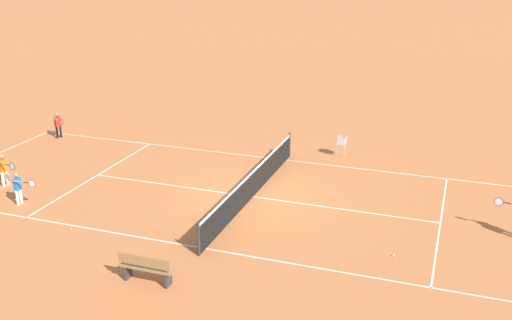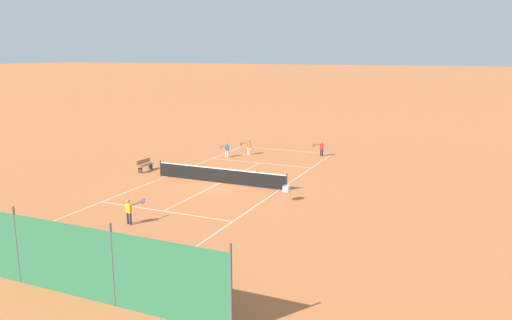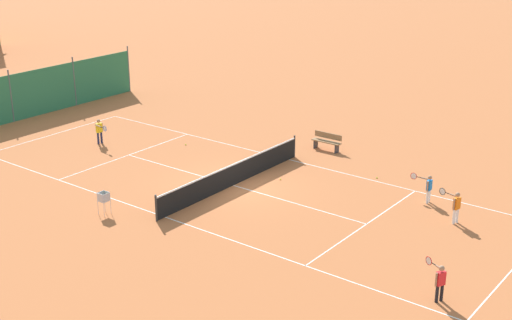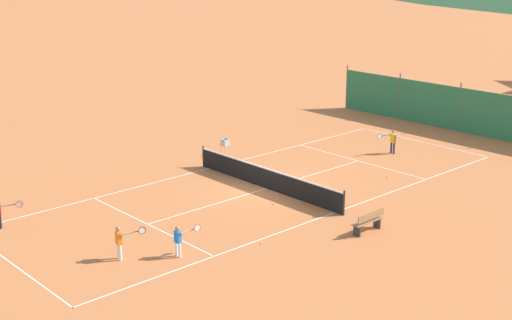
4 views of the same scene
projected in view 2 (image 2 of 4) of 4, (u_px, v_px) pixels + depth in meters
The scene contains 13 objects.
ground_plane at pixel (220, 183), 32.04m from camera, with size 600.00×600.00×0.00m, color #BC6638.
court_line_markings at pixel (220, 183), 32.04m from camera, with size 8.25×23.85×0.01m.
tennis_net at pixel (220, 175), 31.94m from camera, with size 9.18×0.08×1.06m.
windscreen_fence_far at pixel (17, 249), 17.92m from camera, with size 17.28×0.08×2.90m.
player_far_baseline at pixel (321, 147), 40.12m from camera, with size 0.75×0.88×1.20m.
player_near_service at pixel (249, 146), 40.70m from camera, with size 0.60×0.98×1.23m.
player_near_baseline at pixel (130, 210), 24.19m from camera, with size 0.54×1.02×1.26m.
player_far_service at pixel (226, 149), 39.71m from camera, with size 0.39×0.98×1.15m.
tennis_ball_service_box at pixel (134, 199), 28.42m from camera, with size 0.07×0.07×0.07m, color #CCE033.
tennis_ball_mid_court at pixel (196, 163), 37.76m from camera, with size 0.07×0.07×0.07m, color #CCE033.
tennis_ball_near_corner at pixel (206, 175), 33.81m from camera, with size 0.07×0.07×0.07m, color #CCE033.
ball_hopper at pixel (287, 190), 27.99m from camera, with size 0.36×0.36×0.89m.
courtside_bench at pixel (145, 165), 35.06m from camera, with size 0.36×1.50×0.84m.
Camera 2 is at (-14.67, 27.41, 8.22)m, focal length 35.00 mm.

